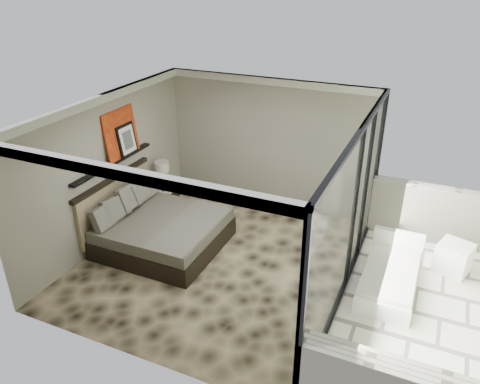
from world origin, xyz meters
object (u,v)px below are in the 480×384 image
at_px(nightstand, 163,197).
at_px(lounger, 390,276).
at_px(table_lamp, 162,171).
at_px(ottoman, 453,258).
at_px(bed, 158,229).

xyz_separation_m(nightstand, lounger, (4.89, -0.83, -0.08)).
xyz_separation_m(nightstand, table_lamp, (-0.00, 0.04, 0.60)).
relative_size(table_lamp, ottoman, 1.08).
relative_size(nightstand, lounger, 0.33).
relative_size(table_lamp, lounger, 0.33).
distance_m(table_lamp, ottoman, 5.85).
height_order(nightstand, ottoman, nightstand).
height_order(table_lamp, lounger, table_lamp).
height_order(bed, ottoman, bed).
relative_size(nightstand, table_lamp, 1.00).
relative_size(bed, ottoman, 4.07).
bearing_deg(table_lamp, nightstand, -89.11).
height_order(table_lamp, ottoman, table_lamp).
xyz_separation_m(bed, nightstand, (-0.72, 1.28, -0.06)).
height_order(bed, table_lamp, bed).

